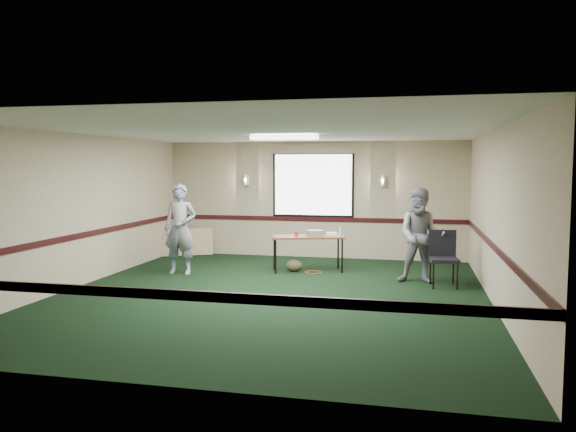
% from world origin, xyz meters
% --- Properties ---
extents(ground, '(8.00, 8.00, 0.00)m').
position_xyz_m(ground, '(0.00, 0.00, 0.00)').
color(ground, black).
rests_on(ground, ground).
extents(room_shell, '(8.00, 8.02, 8.00)m').
position_xyz_m(room_shell, '(0.00, 2.12, 1.58)').
color(room_shell, tan).
rests_on(room_shell, ground).
extents(folding_table, '(1.55, 0.98, 0.72)m').
position_xyz_m(folding_table, '(0.21, 2.21, 0.67)').
color(folding_table, '#512D17').
rests_on(folding_table, ground).
extents(projector, '(0.40, 0.38, 0.10)m').
position_xyz_m(projector, '(0.34, 2.35, 0.78)').
color(projector, gray).
rests_on(projector, folding_table).
extents(game_console, '(0.23, 0.19, 0.05)m').
position_xyz_m(game_console, '(0.66, 2.47, 0.75)').
color(game_console, silver).
rests_on(game_console, folding_table).
extents(red_cup, '(0.07, 0.07, 0.11)m').
position_xyz_m(red_cup, '(-0.01, 2.11, 0.78)').
color(red_cup, red).
rests_on(red_cup, folding_table).
extents(water_bottle, '(0.05, 0.05, 0.18)m').
position_xyz_m(water_bottle, '(0.87, 2.23, 0.81)').
color(water_bottle, '#91C0EE').
rests_on(water_bottle, folding_table).
extents(duffel_bag, '(0.34, 0.26, 0.24)m').
position_xyz_m(duffel_bag, '(-0.05, 2.12, 0.12)').
color(duffel_bag, '#4D472C').
rests_on(duffel_bag, ground).
extents(cable_coil, '(0.39, 0.39, 0.02)m').
position_xyz_m(cable_coil, '(0.34, 2.08, 0.01)').
color(cable_coil, red).
rests_on(cable_coil, ground).
extents(folded_table, '(1.19, 0.74, 0.64)m').
position_xyz_m(folded_table, '(-3.00, 3.60, 0.32)').
color(folded_table, '#9C8960').
rests_on(folded_table, ground).
extents(conference_chair, '(0.53, 0.55, 0.99)m').
position_xyz_m(conference_chair, '(2.81, 1.35, 0.58)').
color(conference_chair, black).
rests_on(conference_chair, ground).
extents(person_left, '(0.68, 0.47, 1.78)m').
position_xyz_m(person_left, '(-2.20, 1.41, 0.89)').
color(person_left, '#425993').
rests_on(person_left, ground).
extents(person_right, '(0.90, 0.73, 1.74)m').
position_xyz_m(person_right, '(2.43, 1.51, 0.87)').
color(person_right, '#7B91C0').
rests_on(person_right, ground).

